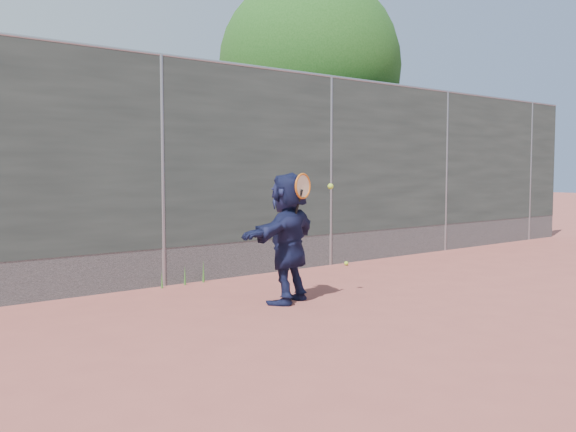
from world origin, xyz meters
TOP-DOWN VIEW (x-y plane):
  - ground at (0.00, 0.00)m, footprint 80.00×80.00m
  - player at (0.60, 1.65)m, footprint 1.45×0.92m
  - ball_ground at (3.14, 3.27)m, footprint 0.07×0.07m
  - fence at (-0.00, 3.50)m, footprint 20.00×0.06m
  - swing_action at (0.69, 1.45)m, footprint 0.60×0.14m
  - tree_right at (4.68, 5.75)m, footprint 3.78×3.60m
  - weed_clump at (0.29, 3.38)m, footprint 0.68×0.07m

SIDE VIEW (x-z plane):
  - ground at x=0.00m, z-range 0.00..0.00m
  - ball_ground at x=3.14m, z-range 0.00..0.07m
  - weed_clump at x=0.29m, z-range -0.02..0.28m
  - player at x=0.60m, z-range 0.00..1.49m
  - swing_action at x=0.69m, z-range 1.07..1.58m
  - fence at x=0.00m, z-range 0.07..3.09m
  - tree_right at x=4.68m, z-range 0.80..6.19m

